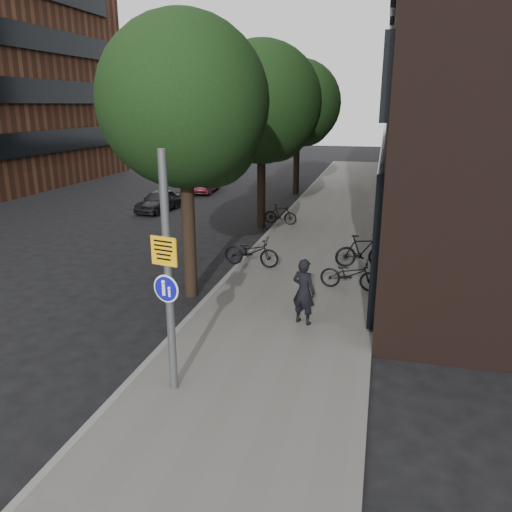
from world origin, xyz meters
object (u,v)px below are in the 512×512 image
(signpost, at_px, (168,276))
(parked_bike_facade_near, at_px, (350,274))
(parked_car_near, at_px, (159,201))
(pedestrian, at_px, (304,291))

(signpost, relative_size, parked_bike_facade_near, 2.58)
(parked_car_near, bearing_deg, parked_bike_facade_near, -35.75)
(pedestrian, relative_size, parked_car_near, 0.52)
(signpost, distance_m, parked_bike_facade_near, 6.97)
(parked_bike_facade_near, relative_size, parked_car_near, 0.54)
(pedestrian, bearing_deg, signpost, 82.78)
(parked_car_near, bearing_deg, pedestrian, -45.56)
(pedestrian, height_order, parked_bike_facade_near, pedestrian)
(parked_bike_facade_near, bearing_deg, pedestrian, 165.24)
(signpost, height_order, parked_bike_facade_near, signpost)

